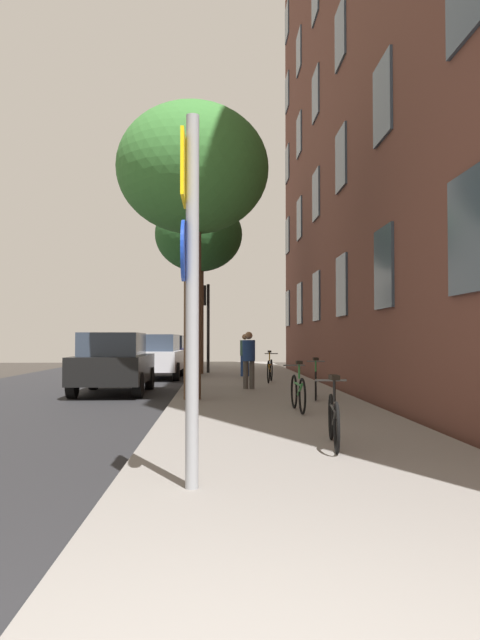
{
  "coord_description": "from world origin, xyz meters",
  "views": [
    {
      "loc": [
        -0.03,
        -1.92,
        1.47
      ],
      "look_at": [
        0.56,
        12.72,
        1.93
      ],
      "focal_mm": 33.94,
      "sensor_mm": 36.0,
      "label": 1
    }
  ],
  "objects_px": {
    "tree_near": "(193,171)",
    "car_2": "(169,352)",
    "traffic_light": "(206,312)",
    "tree_far": "(199,236)",
    "sign_post": "(190,273)",
    "pedestrian_1": "(245,352)",
    "bicycle_3": "(270,370)",
    "bicycle_2": "(316,382)",
    "bicycle_0": "(334,418)",
    "car_0": "(114,362)",
    "car_1": "(157,356)",
    "pedestrian_0": "(249,356)",
    "bicycle_1": "(298,392)"
  },
  "relations": [
    {
      "from": "traffic_light",
      "to": "tree_near",
      "type": "relative_size",
      "value": 0.53
    },
    {
      "from": "traffic_light",
      "to": "tree_far",
      "type": "relative_size",
      "value": 0.51
    },
    {
      "from": "bicycle_0",
      "to": "traffic_light",
      "type": "bearing_deg",
      "value": 96.48
    },
    {
      "from": "car_0",
      "to": "car_2",
      "type": "xyz_separation_m",
      "value": [
        0.47,
        12.59,
        0.0
      ]
    },
    {
      "from": "traffic_light",
      "to": "bicycle_0",
      "type": "relative_size",
      "value": 2.22
    },
    {
      "from": "tree_far",
      "to": "pedestrian_0",
      "type": "height_order",
      "value": "tree_far"
    },
    {
      "from": "bicycle_2",
      "to": "car_2",
      "type": "height_order",
      "value": "car_2"
    },
    {
      "from": "sign_post",
      "to": "car_2",
      "type": "xyz_separation_m",
      "value": [
        -2.01,
        23.32,
        -1.23
      ]
    },
    {
      "from": "bicycle_0",
      "to": "car_0",
      "type": "height_order",
      "value": "car_0"
    },
    {
      "from": "pedestrian_0",
      "to": "car_0",
      "type": "xyz_separation_m",
      "value": [
        -3.61,
        -0.07,
        -0.16
      ]
    },
    {
      "from": "bicycle_3",
      "to": "bicycle_2",
      "type": "bearing_deg",
      "value": -83.63
    },
    {
      "from": "sign_post",
      "to": "pedestrian_1",
      "type": "distance_m",
      "value": 16.42
    },
    {
      "from": "bicycle_2",
      "to": "car_1",
      "type": "xyz_separation_m",
      "value": [
        -4.44,
        8.65,
        0.36
      ]
    },
    {
      "from": "car_1",
      "to": "traffic_light",
      "type": "bearing_deg",
      "value": 47.97
    },
    {
      "from": "tree_near",
      "to": "bicycle_2",
      "type": "distance_m",
      "value": 5.53
    },
    {
      "from": "tree_near",
      "to": "tree_far",
      "type": "height_order",
      "value": "tree_far"
    },
    {
      "from": "traffic_light",
      "to": "car_1",
      "type": "height_order",
      "value": "traffic_light"
    },
    {
      "from": "sign_post",
      "to": "pedestrian_1",
      "type": "xyz_separation_m",
      "value": [
        1.28,
        16.33,
        -1.08
      ]
    },
    {
      "from": "car_0",
      "to": "car_1",
      "type": "bearing_deg",
      "value": 84.87
    },
    {
      "from": "tree_far",
      "to": "car_1",
      "type": "distance_m",
      "value": 5.05
    },
    {
      "from": "traffic_light",
      "to": "pedestrian_1",
      "type": "distance_m",
      "value": 3.23
    },
    {
      "from": "tree_near",
      "to": "car_2",
      "type": "bearing_deg",
      "value": 96.44
    },
    {
      "from": "bicycle_0",
      "to": "bicycle_3",
      "type": "xyz_separation_m",
      "value": [
        0.21,
        11.28,
        0.04
      ]
    },
    {
      "from": "bicycle_2",
      "to": "bicycle_3",
      "type": "distance_m",
      "value": 5.22
    },
    {
      "from": "car_0",
      "to": "car_2",
      "type": "distance_m",
      "value": 12.6
    },
    {
      "from": "car_0",
      "to": "car_1",
      "type": "relative_size",
      "value": 0.99
    },
    {
      "from": "bicycle_3",
      "to": "bicycle_0",
      "type": "bearing_deg",
      "value": -91.05
    },
    {
      "from": "tree_far",
      "to": "pedestrian_0",
      "type": "relative_size",
      "value": 4.47
    },
    {
      "from": "sign_post",
      "to": "pedestrian_1",
      "type": "bearing_deg",
      "value": 85.52
    },
    {
      "from": "bicycle_2",
      "to": "sign_post",
      "type": "bearing_deg",
      "value": -107.07
    },
    {
      "from": "traffic_light",
      "to": "pedestrian_0",
      "type": "distance_m",
      "value": 8.2
    },
    {
      "from": "bicycle_2",
      "to": "pedestrian_0",
      "type": "relative_size",
      "value": 1.1
    },
    {
      "from": "bicycle_1",
      "to": "pedestrian_0",
      "type": "xyz_separation_m",
      "value": [
        -0.64,
        5.08,
        0.51
      ]
    },
    {
      "from": "traffic_light",
      "to": "car_2",
      "type": "bearing_deg",
      "value": 111.88
    },
    {
      "from": "traffic_light",
      "to": "pedestrian_1",
      "type": "relative_size",
      "value": 2.33
    },
    {
      "from": "car_0",
      "to": "traffic_light",
      "type": "bearing_deg",
      "value": 73.97
    },
    {
      "from": "tree_far",
      "to": "bicycle_2",
      "type": "bearing_deg",
      "value": -73.47
    },
    {
      "from": "bicycle_3",
      "to": "pedestrian_1",
      "type": "xyz_separation_m",
      "value": [
        -0.65,
        2.99,
        0.48
      ]
    },
    {
      "from": "bicycle_3",
      "to": "pedestrian_1",
      "type": "bearing_deg",
      "value": 102.2
    },
    {
      "from": "traffic_light",
      "to": "pedestrian_0",
      "type": "bearing_deg",
      "value": -80.69
    },
    {
      "from": "car_1",
      "to": "bicycle_2",
      "type": "bearing_deg",
      "value": -62.81
    },
    {
      "from": "sign_post",
      "to": "tree_far",
      "type": "height_order",
      "value": "tree_far"
    },
    {
      "from": "tree_near",
      "to": "car_2",
      "type": "relative_size",
      "value": 1.63
    },
    {
      "from": "bicycle_2",
      "to": "car_2",
      "type": "relative_size",
      "value": 0.41
    },
    {
      "from": "bicycle_0",
      "to": "bicycle_1",
      "type": "height_order",
      "value": "bicycle_1"
    },
    {
      "from": "bicycle_0",
      "to": "tree_near",
      "type": "bearing_deg",
      "value": 108.5
    },
    {
      "from": "bicycle_3",
      "to": "tree_near",
      "type": "bearing_deg",
      "value": -112.75
    },
    {
      "from": "pedestrian_0",
      "to": "bicycle_3",
      "type": "bearing_deg",
      "value": 72.49
    },
    {
      "from": "pedestrian_1",
      "to": "sign_post",
      "type": "bearing_deg",
      "value": -94.48
    },
    {
      "from": "bicycle_0",
      "to": "pedestrian_0",
      "type": "bearing_deg",
      "value": 93.88
    }
  ]
}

